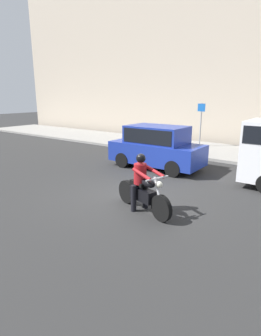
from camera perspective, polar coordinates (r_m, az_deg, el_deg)
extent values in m
plane|color=#282828|center=(8.73, 1.22, -5.55)|extent=(80.00, 80.00, 0.00)
cube|color=gray|center=(15.71, 18.40, 3.16)|extent=(40.00, 4.40, 0.14)
cube|color=#B7A893|center=(19.06, 23.81, 24.97)|extent=(40.00, 1.40, 13.55)
cylinder|color=black|center=(6.93, 6.34, -8.22)|extent=(0.68, 0.32, 0.67)
cylinder|color=black|center=(8.01, -0.74, -4.89)|extent=(0.68, 0.32, 0.67)
cylinder|color=silver|center=(6.88, 5.76, -5.14)|extent=(0.36, 0.16, 0.78)
cube|color=black|center=(7.41, 2.55, -5.44)|extent=(0.86, 0.52, 0.32)
ellipsoid|color=black|center=(7.12, 3.67, -3.14)|extent=(0.53, 0.38, 0.22)
cube|color=black|center=(7.45, 1.72, -3.11)|extent=(0.57, 0.39, 0.10)
cylinder|color=silver|center=(6.81, 5.51, -2.13)|extent=(0.25, 0.68, 0.04)
sphere|color=silver|center=(6.80, 5.92, -3.42)|extent=(0.17, 0.17, 0.17)
cylinder|color=silver|center=(7.76, 2.10, -5.41)|extent=(0.69, 0.28, 0.07)
cylinder|color=black|center=(7.44, 0.65, -6.27)|extent=(0.19, 0.19, 0.73)
cylinder|color=black|center=(7.66, 3.07, -5.64)|extent=(0.19, 0.19, 0.73)
cylinder|color=maroon|center=(7.33, 2.02, -1.20)|extent=(0.43, 0.43, 0.54)
cylinder|color=maroon|center=(6.91, 2.30, -1.30)|extent=(0.69, 0.30, 0.21)
cylinder|color=maroon|center=(7.18, 5.07, -0.73)|extent=(0.69, 0.30, 0.21)
sphere|color=tan|center=(7.21, 2.14, 1.76)|extent=(0.20, 0.20, 0.20)
sphere|color=black|center=(7.21, 2.15, 2.00)|extent=(0.25, 0.25, 0.25)
cube|color=navy|center=(11.82, 5.34, 3.14)|extent=(3.93, 1.70, 0.84)
cube|color=navy|center=(11.69, 5.43, 6.89)|extent=(2.44, 1.56, 0.72)
cube|color=black|center=(11.69, 5.43, 6.89)|extent=(2.24, 1.59, 0.58)
cylinder|color=black|center=(11.33, 10.57, 0.67)|extent=(0.64, 1.76, 0.64)
cylinder|color=black|center=(12.55, 0.54, 2.30)|extent=(0.64, 1.76, 0.64)
cylinder|color=gray|center=(16.71, 14.24, 8.63)|extent=(0.08, 0.08, 2.45)
cube|color=#1959B2|center=(16.62, 14.41, 11.97)|extent=(0.44, 0.03, 0.44)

